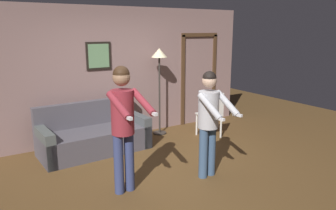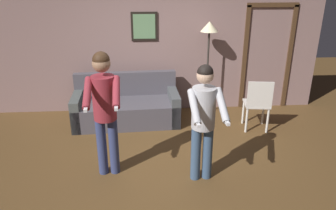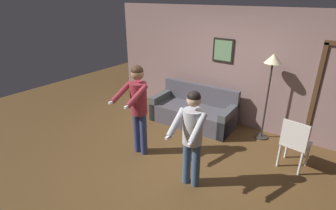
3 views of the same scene
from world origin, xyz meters
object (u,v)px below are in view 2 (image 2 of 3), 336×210
(person_standing_right, at_px, (204,115))
(dining_chair_distant, at_px, (258,102))
(torchiere_lamp, at_px, (209,39))
(person_standing_left, at_px, (104,104))
(couch, at_px, (127,108))

(person_standing_right, height_order, dining_chair_distant, person_standing_right)
(torchiere_lamp, xyz_separation_m, person_standing_left, (-1.69, -1.96, -0.44))
(couch, relative_size, person_standing_right, 1.22)
(person_standing_left, relative_size, person_standing_right, 1.08)
(couch, bearing_deg, person_standing_left, -95.40)
(couch, relative_size, torchiere_lamp, 1.08)
(person_standing_right, bearing_deg, couch, 119.85)
(couch, height_order, person_standing_left, person_standing_left)
(dining_chair_distant, bearing_deg, person_standing_left, -154.20)
(torchiere_lamp, xyz_separation_m, dining_chair_distant, (0.75, -0.78, -0.96))
(torchiere_lamp, height_order, person_standing_right, torchiere_lamp)
(dining_chair_distant, bearing_deg, couch, 167.29)
(couch, xyz_separation_m, torchiere_lamp, (1.53, 0.26, 1.21))
(couch, distance_m, person_standing_left, 1.87)
(couch, distance_m, person_standing_right, 2.30)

